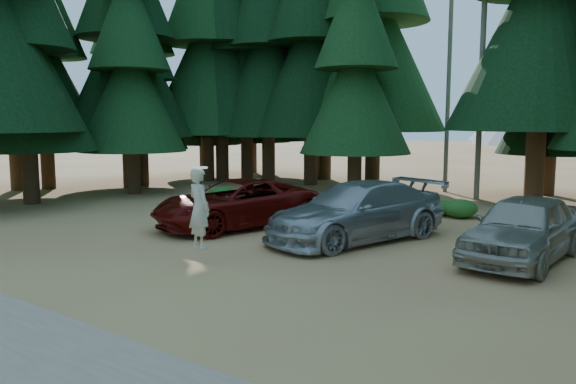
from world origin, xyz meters
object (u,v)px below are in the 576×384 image
red_pickup (237,203)px  silver_minivan_right (523,228)px  silver_minivan_center (357,212)px  frisbee_player (199,208)px  log_left (260,204)px  log_mid (383,201)px

red_pickup → silver_minivan_right: bearing=21.8°
red_pickup → silver_minivan_center: silver_minivan_center is taller
red_pickup → frisbee_player: (2.42, -4.05, 0.58)m
silver_minivan_center → silver_minivan_right: size_ratio=1.20×
log_left → frisbee_player: bearing=-56.5°
red_pickup → silver_minivan_right: 8.59m
silver_minivan_right → log_mid: silver_minivan_right is taller
silver_minivan_center → frisbee_player: frisbee_player is taller
frisbee_player → log_left: size_ratio=0.53×
silver_minivan_right → silver_minivan_center: bearing=-172.6°
frisbee_player → log_left: bearing=-45.2°
red_pickup → log_left: 4.27m
red_pickup → log_mid: red_pickup is taller
silver_minivan_center → silver_minivan_right: silver_minivan_center is taller
frisbee_player → log_left: (-4.48, 7.74, -1.22)m
red_pickup → frisbee_player: size_ratio=2.83×
log_mid → red_pickup: bearing=-81.2°
red_pickup → silver_minivan_right: size_ratio=1.16×
frisbee_player → silver_minivan_right: bearing=-126.7°
log_left → silver_minivan_right: bearing=-11.6°
red_pickup → log_mid: (1.58, 7.18, -0.64)m
log_mid → frisbee_player: bearing=-64.5°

